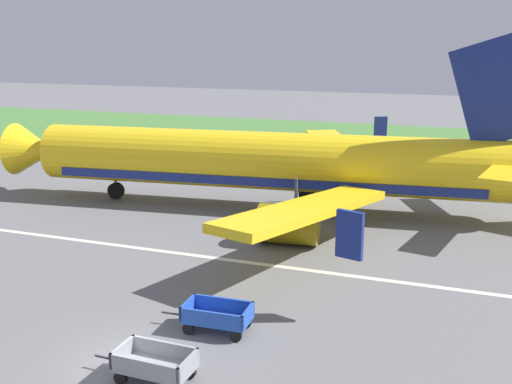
{
  "coord_description": "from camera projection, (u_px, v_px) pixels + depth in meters",
  "views": [
    {
      "loc": [
        10.51,
        -15.77,
        10.67
      ],
      "look_at": [
        -0.1,
        13.45,
        2.8
      ],
      "focal_mm": 42.27,
      "sensor_mm": 36.0,
      "label": 1
    }
  ],
  "objects": [
    {
      "name": "airplane",
      "position": [
        280.0,
        163.0,
        38.41
      ],
      "size": [
        37.66,
        30.31,
        11.34
      ],
      "color": "yellow",
      "rests_on": "ground"
    },
    {
      "name": "baggage_cart_nearest",
      "position": [
        155.0,
        364.0,
        19.26
      ],
      "size": [
        3.57,
        1.46,
        1.07
      ],
      "color": "gray",
      "rests_on": "ground"
    },
    {
      "name": "grass_strip",
      "position": [
        368.0,
        142.0,
        64.77
      ],
      "size": [
        220.0,
        28.0,
        0.06
      ],
      "primitive_type": "cube",
      "color": "#477A38",
      "rests_on": "ground"
    },
    {
      "name": "ground_plane",
      "position": [
        124.0,
        363.0,
        20.47
      ],
      "size": [
        220.0,
        220.0,
        0.0
      ],
      "primitive_type": "plane",
      "color": "slate"
    },
    {
      "name": "apron_stripe",
      "position": [
        237.0,
        261.0,
        29.91
      ],
      "size": [
        120.0,
        0.36,
        0.01
      ],
      "primitive_type": "cube",
      "color": "silver",
      "rests_on": "ground"
    },
    {
      "name": "baggage_cart_second_in_row",
      "position": [
        217.0,
        316.0,
        22.6
      ],
      "size": [
        3.58,
        1.51,
        1.07
      ],
      "color": "#234CB2",
      "rests_on": "ground"
    }
  ]
}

